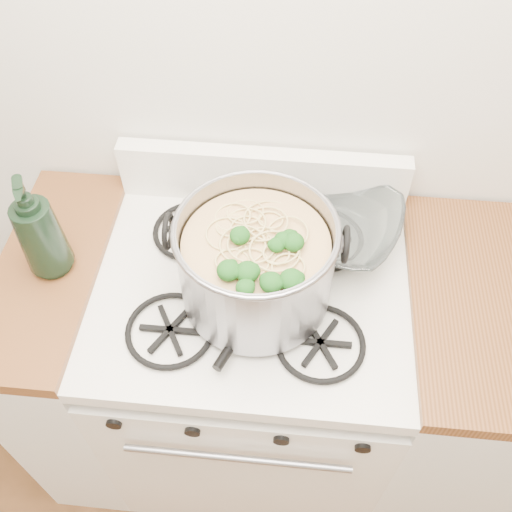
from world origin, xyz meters
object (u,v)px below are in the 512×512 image
object	(u,v)px
spatula	(271,283)
glass_bowl	(334,230)
stock_pot	(256,263)
gas_range	(252,375)
bottle	(37,227)

from	to	relation	value
spatula	glass_bowl	xyz separation A→B (m)	(0.14, 0.18, 0.00)
stock_pot	glass_bowl	size ratio (longest dim) A/B	2.98
gas_range	stock_pot	world-z (taller)	stock_pot
gas_range	glass_bowl	xyz separation A→B (m)	(0.19, 0.17, 0.50)
stock_pot	glass_bowl	distance (m)	0.28
gas_range	stock_pot	bearing A→B (deg)	-64.89
stock_pot	spatula	bearing A→B (deg)	33.92
gas_range	spatula	world-z (taller)	spatula
spatula	glass_bowl	bearing A→B (deg)	73.10
gas_range	bottle	size ratio (longest dim) A/B	3.25
spatula	gas_range	bearing A→B (deg)	-167.07
stock_pot	spatula	xyz separation A→B (m)	(0.03, 0.02, -0.10)
stock_pot	gas_range	bearing A→B (deg)	115.11
bottle	gas_range	bearing A→B (deg)	-23.34
gas_range	glass_bowl	size ratio (longest dim) A/B	7.19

